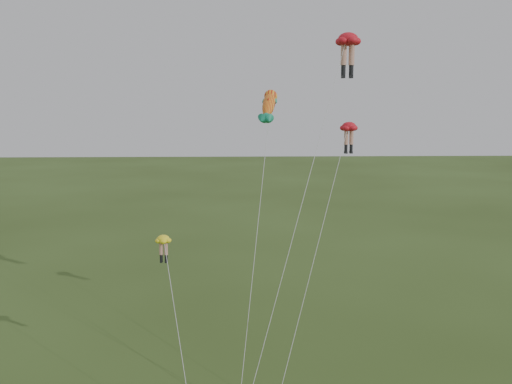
{
  "coord_description": "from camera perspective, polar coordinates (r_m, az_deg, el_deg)",
  "views": [
    {
      "loc": [
        -1.06,
        -29.56,
        16.65
      ],
      "look_at": [
        0.2,
        6.0,
        11.1
      ],
      "focal_mm": 40.0,
      "sensor_mm": 36.0,
      "label": 1
    }
  ],
  "objects": [
    {
      "name": "legs_kite_red_mid",
      "position": [
        38.26,
        9.13,
        5.68
      ],
      "size": [
        6.26,
        9.86,
        15.44
      ],
      "rotation": [
        0.0,
        0.0,
        0.22
      ],
      "color": "red",
      "rests_on": "ground"
    },
    {
      "name": "legs_kite_red_high",
      "position": [
        38.61,
        9.09,
        14.25
      ],
      "size": [
        7.97,
        10.96,
        21.21
      ],
      "rotation": [
        0.0,
        0.0,
        0.03
      ],
      "color": "red",
      "rests_on": "ground"
    },
    {
      "name": "fish_kite",
      "position": [
        36.72,
        1.29,
        8.65
      ],
      "size": [
        2.88,
        9.26,
        17.75
      ],
      "rotation": [
        0.57,
        0.0,
        -0.21
      ],
      "color": "#FDAA20",
      "rests_on": "ground"
    },
    {
      "name": "legs_kite_yellow",
      "position": [
        34.42,
        -9.15,
        -5.55
      ],
      "size": [
        2.97,
        8.21,
        8.88
      ],
      "rotation": [
        0.0,
        0.0,
        -0.18
      ],
      "color": "yellow",
      "rests_on": "ground"
    }
  ]
}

